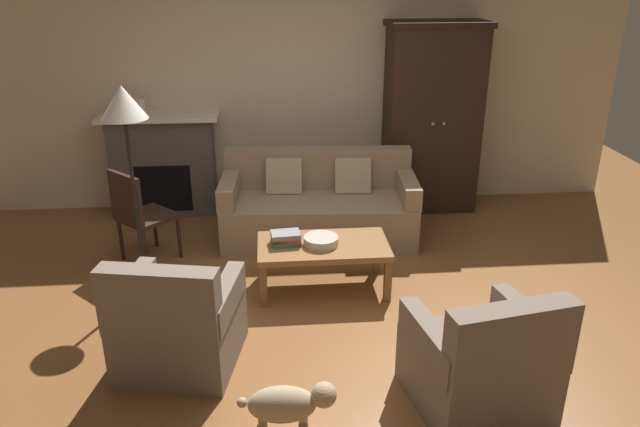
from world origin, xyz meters
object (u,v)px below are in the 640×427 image
at_px(side_chair_wooden, 138,211).
at_px(floor_lamp, 124,115).
at_px(fireplace, 164,164).
at_px(dog, 288,405).
at_px(armoire, 432,118).
at_px(coffee_table, 323,249).
at_px(mantel_vase_cream, 140,107).
at_px(book_stack, 286,238).
at_px(fruit_bowl, 321,241).
at_px(armchair_near_left, 178,325).
at_px(mantel_vase_jade, 120,105).
at_px(couch, 319,208).
at_px(armchair_near_right, 481,365).

height_order(side_chair_wooden, floor_lamp, floor_lamp).
distance_m(fireplace, dog, 3.86).
relative_size(armoire, coffee_table, 1.87).
distance_m(mantel_vase_cream, side_chair_wooden, 1.41).
bearing_deg(dog, book_stack, 88.13).
bearing_deg(mantel_vase_cream, fruit_bowl, -47.08).
height_order(mantel_vase_cream, armchair_near_left, mantel_vase_cream).
relative_size(coffee_table, book_stack, 4.14).
relative_size(coffee_table, dog, 1.92).
bearing_deg(fruit_bowl, armoire, 52.76).
relative_size(mantel_vase_jade, side_chair_wooden, 0.25).
distance_m(mantel_vase_cream, floor_lamp, 1.79).
height_order(coffee_table, floor_lamp, floor_lamp).
bearing_deg(armoire, fireplace, 178.49).
relative_size(couch, armchair_near_left, 2.18).
xyz_separation_m(armoire, mantel_vase_jade, (-3.33, 0.06, 0.20)).
height_order(fireplace, mantel_vase_jade, mantel_vase_jade).
xyz_separation_m(armchair_near_right, side_chair_wooden, (-2.46, 2.23, 0.20)).
xyz_separation_m(armoire, mantel_vase_cream, (-3.13, 0.06, 0.18)).
bearing_deg(mantel_vase_cream, floor_lamp, -82.19).
relative_size(fireplace, armchair_near_left, 1.40).
distance_m(fireplace, book_stack, 2.25).
xyz_separation_m(mantel_vase_jade, mantel_vase_cream, (0.20, 0.00, -0.03)).
height_order(fireplace, side_chair_wooden, fireplace).
bearing_deg(book_stack, couch, 70.79).
xyz_separation_m(coffee_table, book_stack, (-0.31, 0.02, 0.11)).
height_order(armoire, side_chair_wooden, armoire).
bearing_deg(coffee_table, mantel_vase_cream, 133.51).
xyz_separation_m(floor_lamp, dog, (1.16, -1.88, -1.28)).
relative_size(book_stack, dog, 0.46).
bearing_deg(armchair_near_right, mantel_vase_jade, 128.93).
bearing_deg(couch, side_chair_wooden, -165.70).
bearing_deg(fireplace, floor_lamp, -88.05).
bearing_deg(armoire, armchair_near_right, -98.97).
relative_size(fireplace, mantel_vase_cream, 7.18).
bearing_deg(fireplace, armchair_near_right, -55.23).
relative_size(fireplace, armoire, 0.61).
bearing_deg(side_chair_wooden, mantel_vase_cream, 96.19).
xyz_separation_m(fruit_bowl, book_stack, (-0.29, 0.04, 0.02)).
bearing_deg(book_stack, side_chair_wooden, 155.09).
bearing_deg(fruit_bowl, mantel_vase_cream, 132.92).
distance_m(couch, armchair_near_right, 2.77).
distance_m(book_stack, dog, 1.81).
distance_m(mantel_vase_cream, armchair_near_left, 3.06).
distance_m(book_stack, mantel_vase_cream, 2.46).
xyz_separation_m(mantel_vase_jade, floor_lamp, (0.44, -1.75, 0.29)).
height_order(fireplace, mantel_vase_cream, mantel_vase_cream).
bearing_deg(fruit_bowl, book_stack, 172.12).
height_order(armoire, armchair_near_right, armoire).
bearing_deg(armchair_near_right, fruit_bowl, 118.19).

